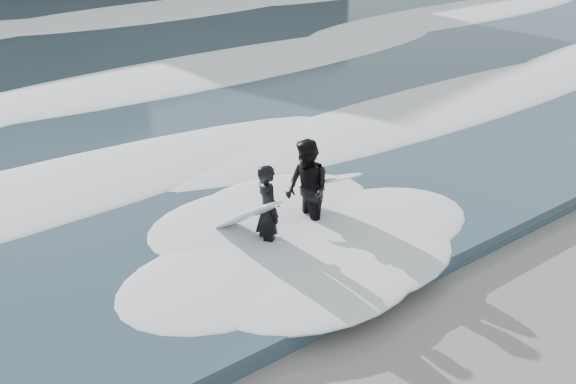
% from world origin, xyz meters
% --- Properties ---
extents(foam_near, '(60.00, 3.20, 0.20)m').
position_xyz_m(foam_near, '(0.00, 9.00, 0.40)').
color(foam_near, white).
rests_on(foam_near, sea).
extents(foam_mid, '(60.00, 4.00, 0.24)m').
position_xyz_m(foam_mid, '(0.00, 16.00, 0.42)').
color(foam_mid, white).
rests_on(foam_mid, sea).
extents(surfer_left, '(1.09, 2.09, 1.61)m').
position_xyz_m(surfer_left, '(-1.92, 5.32, 0.82)').
color(surfer_left, black).
rests_on(surfer_left, ground).
extents(surfer_right, '(1.11, 1.76, 1.77)m').
position_xyz_m(surfer_right, '(-0.83, 5.41, 0.89)').
color(surfer_right, black).
rests_on(surfer_right, ground).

